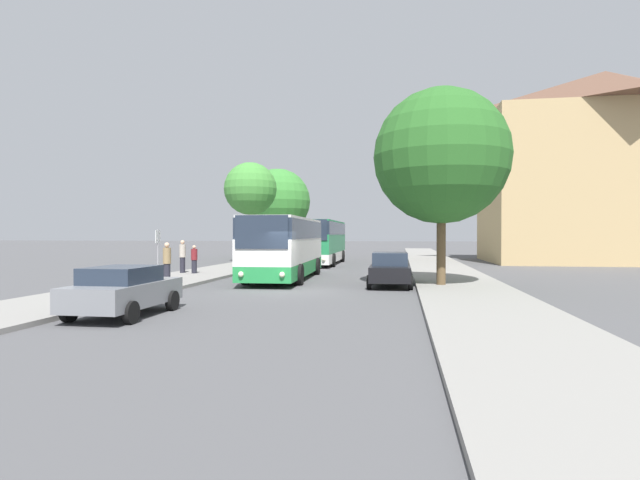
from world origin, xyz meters
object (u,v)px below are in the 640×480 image
at_px(bus_front, 285,247).
at_px(bus_middle, 323,241).
at_px(parked_car_right_near, 390,269).
at_px(tree_left_far, 278,201).
at_px(pedestrian_waiting_near, 194,259).
at_px(tree_right_near, 441,156).
at_px(bus_stop_sign, 158,249).
at_px(tree_left_near, 250,189).
at_px(parked_car_left_curb, 124,290).
at_px(pedestrian_walking_back, 167,262).
at_px(pedestrian_waiting_far, 183,256).

distance_m(bus_front, bus_middle, 13.46).
xyz_separation_m(parked_car_right_near, tree_left_far, (-11.72, 25.95, 4.92)).
bearing_deg(pedestrian_waiting_near, parked_car_right_near, -0.61).
height_order(parked_car_right_near, tree_right_near, tree_right_near).
bearing_deg(tree_right_near, bus_front, 158.26).
bearing_deg(bus_stop_sign, tree_left_near, 93.11).
relative_size(parked_car_left_curb, tree_left_near, 0.47).
xyz_separation_m(bus_stop_sign, pedestrian_waiting_near, (-0.23, 4.75, -0.73)).
relative_size(bus_front, parked_car_left_curb, 2.69).
bearing_deg(bus_front, parked_car_right_near, -29.58).
relative_size(pedestrian_waiting_near, pedestrian_walking_back, 0.86).
xyz_separation_m(tree_left_near, tree_right_near, (14.20, -17.56, -0.33)).
relative_size(parked_car_left_curb, pedestrian_walking_back, 2.10).
bearing_deg(tree_left_far, pedestrian_walking_back, -86.63).
distance_m(pedestrian_waiting_far, pedestrian_walking_back, 6.13).
bearing_deg(parked_car_left_curb, bus_stop_sign, 111.67).
xyz_separation_m(parked_car_left_curb, pedestrian_waiting_far, (-4.53, 13.85, 0.35)).
xyz_separation_m(parked_car_left_curb, parked_car_right_near, (7.48, 9.50, 0.03)).
xyz_separation_m(parked_car_left_curb, bus_stop_sign, (-3.49, 8.85, 0.92)).
height_order(pedestrian_walking_back, tree_left_near, tree_left_near).
distance_m(pedestrian_waiting_near, pedestrian_waiting_far, 0.87).
relative_size(pedestrian_waiting_far, tree_left_near, 0.23).
bearing_deg(tree_left_far, pedestrian_waiting_far, -90.79).
relative_size(parked_car_left_curb, tree_left_far, 0.44).
xyz_separation_m(bus_middle, pedestrian_waiting_far, (-6.38, -12.04, -0.72)).
xyz_separation_m(parked_car_right_near, tree_left_near, (-11.95, 17.37, 5.37)).
relative_size(bus_front, parked_car_right_near, 2.68).
xyz_separation_m(parked_car_right_near, pedestrian_walking_back, (-10.10, -1.47, 0.30)).
height_order(parked_car_left_curb, pedestrian_waiting_far, pedestrian_waiting_far).
xyz_separation_m(bus_front, parked_car_right_near, (5.59, -2.93, -0.93)).
bearing_deg(parked_car_right_near, bus_front, -28.17).
xyz_separation_m(bus_front, tree_left_far, (-6.13, 23.02, 3.99)).
bearing_deg(pedestrian_walking_back, pedestrian_waiting_near, -80.84).
xyz_separation_m(pedestrian_waiting_far, tree_left_near, (0.07, 13.02, 5.05)).
xyz_separation_m(parked_car_right_near, tree_right_near, (2.25, -0.19, 5.04)).
bearing_deg(bus_stop_sign, tree_left_far, 91.61).
distance_m(pedestrian_waiting_far, tree_left_far, 22.09).
distance_m(parked_car_left_curb, pedestrian_waiting_near, 14.10).
bearing_deg(pedestrian_waiting_far, tree_left_near, 122.62).
xyz_separation_m(bus_front, bus_stop_sign, (-5.38, -3.58, -0.04)).
height_order(bus_middle, pedestrian_waiting_far, bus_middle).
relative_size(bus_middle, bus_stop_sign, 4.69).
distance_m(parked_car_left_curb, tree_right_near, 14.39).
distance_m(pedestrian_walking_back, tree_left_far, 27.86).
xyz_separation_m(tree_left_near, tree_left_far, (0.23, 8.58, -0.45)).
bearing_deg(tree_left_far, bus_front, -75.09).
bearing_deg(parked_car_left_curb, tree_left_far, 96.99).
distance_m(pedestrian_waiting_near, tree_left_far, 22.36).
height_order(pedestrian_waiting_far, tree_right_near, tree_right_near).
xyz_separation_m(bus_front, parked_car_left_curb, (-1.89, -12.43, -0.97)).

